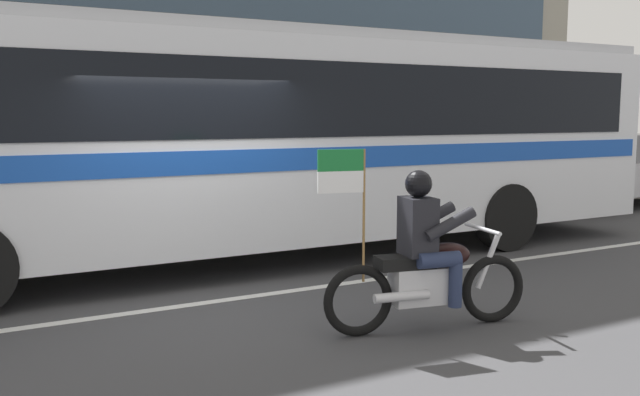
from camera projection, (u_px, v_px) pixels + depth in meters
name	position (u px, v px, depth m)	size (l,w,h in m)	color
ground_plane	(193.00, 290.00, 8.15)	(60.00, 60.00, 0.00)	#3D3D3F
sidewalk_curb	(105.00, 224.00, 12.58)	(28.00, 3.80, 0.15)	#A39E93
lane_center_stripe	(210.00, 302.00, 7.63)	(26.60, 0.14, 0.01)	silver
transit_bus	(267.00, 129.00, 9.68)	(12.69, 2.63, 3.22)	silver
motorcycle_with_rider	(426.00, 262.00, 6.60)	(2.16, 0.72, 1.78)	black
parked_hatchback_downstreet	(612.00, 169.00, 15.37)	(4.69, 1.92, 1.64)	silver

